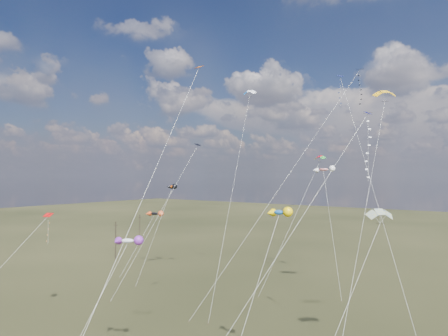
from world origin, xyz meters
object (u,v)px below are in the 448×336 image
Objects in this scene: diamond_black_high at (350,100)px; parafoil_yellow at (385,92)px; utility_pole_near at (116,240)px; utility_pole_far at (140,230)px; novelty_black_orange at (154,214)px.

parafoil_yellow is at bearing -38.80° from diamond_black_high.
utility_pole_near is 56.60m from diamond_black_high.
utility_pole_far is at bearing 168.00° from diamond_black_high.
utility_pole_near is 1.00× the size of utility_pole_far.
utility_pole_far is 27.50m from novelty_black_orange.
utility_pole_near is 15.21m from novelty_black_orange.
utility_pole_near is 16.12m from utility_pole_far.
diamond_black_high is at bearing 4.86° from novelty_black_orange.
diamond_black_high reaches higher than parafoil_yellow.
parafoil_yellow is 46.88m from novelty_black_orange.
utility_pole_near is at bearing 173.02° from novelty_black_orange.
novelty_black_orange is at bearing -35.91° from utility_pole_far.
parafoil_yellow is (6.10, -4.91, -0.44)m from diamond_black_high.
novelty_black_orange reaches higher than utility_pole_near.
utility_pole_near is at bearing 176.57° from parafoil_yellow.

